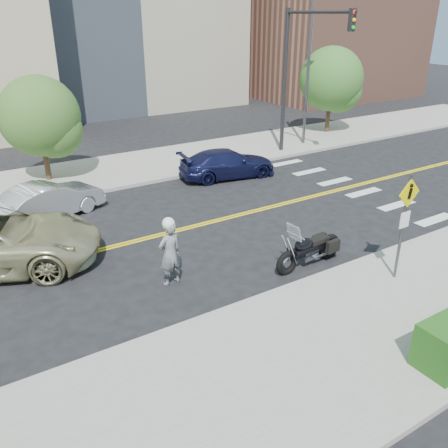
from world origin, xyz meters
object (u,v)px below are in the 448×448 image
parked_car_silver (48,201)px  pedestrian_sign (405,217)px  motorcyclist (170,252)px  motorcycle (310,242)px  parked_car_blue (227,163)px

parked_car_silver → pedestrian_sign: bearing=-163.8°
pedestrian_sign → motorcyclist: 6.33m
pedestrian_sign → motorcycle: pedestrian_sign is taller
pedestrian_sign → parked_car_silver: bearing=125.6°
pedestrian_sign → motorcyclist: bearing=148.6°
motorcyclist → motorcycle: motorcyclist is taller
pedestrian_sign → motorcycle: size_ratio=1.22×
motorcyclist → parked_car_silver: bearing=-83.5°
pedestrian_sign → parked_car_silver: 12.12m
motorcycle → parked_car_blue: (2.45, 8.30, -0.11)m
pedestrian_sign → motorcyclist: size_ratio=1.50×
motorcycle → motorcyclist: bearing=158.7°
parked_car_silver → parked_car_blue: (8.09, 0.54, -0.03)m
motorcyclist → motorcycle: bearing=154.9°
pedestrian_sign → motorcycle: 2.73m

